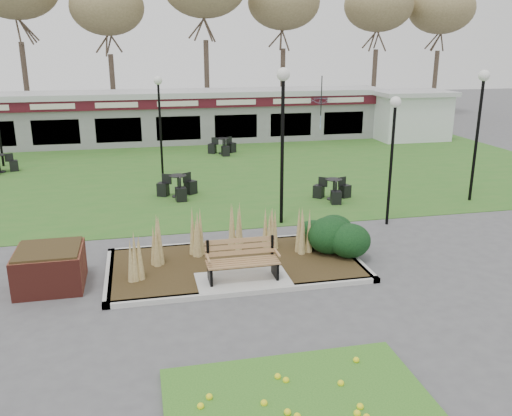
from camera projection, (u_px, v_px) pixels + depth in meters
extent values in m
plane|color=#515154|center=(244.00, 287.00, 12.68)|extent=(100.00, 100.00, 0.00)
cube|color=#2F6B21|center=(191.00, 172.00, 23.88)|extent=(34.00, 16.00, 0.02)
cube|color=#2F6E1F|center=(302.00, 409.00, 8.37)|extent=(4.20, 3.00, 0.08)
cube|color=#362C15|center=(235.00, 265.00, 13.78)|extent=(6.22, 3.22, 0.12)
cube|color=#B7B7B2|center=(248.00, 292.00, 12.27)|extent=(6.40, 0.18, 0.12)
cube|color=#B7B7B2|center=(225.00, 243.00, 15.28)|extent=(6.40, 0.18, 0.12)
cube|color=#B7B7B2|center=(109.00, 276.00, 13.14)|extent=(0.18, 3.40, 0.12)
cube|color=#B7B7B2|center=(350.00, 255.00, 14.42)|extent=(0.18, 3.40, 0.12)
cube|color=#B7B7B2|center=(243.00, 282.00, 12.80)|extent=(2.20, 1.20, 0.13)
cone|color=#9F864F|center=(157.00, 242.00, 13.58)|extent=(0.36, 0.36, 1.15)
cone|color=#9F864F|center=(196.00, 234.00, 14.16)|extent=(0.36, 0.36, 1.15)
cone|color=#9F864F|center=(235.00, 228.00, 14.57)|extent=(0.36, 0.36, 1.15)
cone|color=#9F864F|center=(270.00, 228.00, 14.57)|extent=(0.36, 0.36, 1.15)
cone|color=#9F864F|center=(303.00, 231.00, 14.36)|extent=(0.36, 0.36, 1.15)
cone|color=#9F864F|center=(137.00, 255.00, 12.73)|extent=(0.36, 0.36, 1.15)
ellipsoid|color=black|center=(330.00, 235.00, 14.35)|extent=(1.21, 1.10, 0.99)
ellipsoid|color=black|center=(350.00, 241.00, 14.07)|extent=(1.10, 1.00, 0.90)
ellipsoid|color=black|center=(334.00, 230.00, 14.89)|extent=(1.06, 0.96, 0.86)
ellipsoid|color=black|center=(313.00, 234.00, 14.78)|extent=(0.92, 0.84, 0.76)
cube|color=#AE714E|center=(243.00, 262.00, 12.65)|extent=(1.70, 0.57, 0.04)
cube|color=#AE714E|center=(240.00, 246.00, 12.86)|extent=(1.70, 0.13, 0.44)
cube|color=black|center=(210.00, 274.00, 12.56)|extent=(0.06, 0.55, 0.42)
cube|color=black|center=(275.00, 268.00, 12.88)|extent=(0.06, 0.55, 0.42)
cube|color=black|center=(208.00, 250.00, 12.70)|extent=(0.06, 0.06, 0.50)
cube|color=black|center=(272.00, 245.00, 13.02)|extent=(0.06, 0.06, 0.50)
cube|color=#AE714E|center=(208.00, 258.00, 12.41)|extent=(0.05, 0.50, 0.04)
cube|color=#AE714E|center=(277.00, 253.00, 12.75)|extent=(0.05, 0.50, 0.04)
cube|color=maroon|center=(50.00, 268.00, 12.57)|extent=(1.50, 1.50, 0.90)
cube|color=#362C15|center=(48.00, 250.00, 12.44)|extent=(1.40, 1.40, 0.06)
cube|color=gray|center=(176.00, 119.00, 30.98)|extent=(24.00, 3.00, 2.60)
cube|color=#4B101A|center=(178.00, 103.00, 29.23)|extent=(24.00, 0.18, 0.55)
cube|color=silver|center=(175.00, 93.00, 30.56)|extent=(24.60, 3.40, 0.30)
cube|color=silver|center=(178.00, 104.00, 29.12)|extent=(22.00, 0.02, 0.28)
cube|color=black|center=(179.00, 128.00, 29.71)|extent=(22.00, 0.10, 1.30)
cube|color=silver|center=(409.00, 117.00, 31.89)|extent=(4.00, 3.00, 2.60)
cube|color=silver|center=(411.00, 93.00, 31.48)|extent=(4.40, 3.40, 0.25)
cylinder|color=#47382B|center=(31.00, 88.00, 36.23)|extent=(0.36, 0.36, 5.17)
cylinder|color=#47382B|center=(123.00, 87.00, 37.46)|extent=(0.36, 0.36, 5.17)
cylinder|color=#47382B|center=(209.00, 85.00, 38.70)|extent=(0.36, 0.36, 5.17)
cylinder|color=#47382B|center=(290.00, 84.00, 39.93)|extent=(0.36, 0.36, 5.17)
ellipsoid|color=olive|center=(291.00, 0.00, 38.24)|extent=(5.24, 5.24, 3.93)
cylinder|color=#47382B|center=(366.00, 83.00, 41.16)|extent=(0.36, 0.36, 5.17)
ellipsoid|color=olive|center=(371.00, 1.00, 39.47)|extent=(5.24, 5.24, 3.93)
cylinder|color=#47382B|center=(437.00, 82.00, 42.39)|extent=(0.36, 0.36, 5.17)
ellipsoid|color=olive|center=(445.00, 3.00, 40.70)|extent=(5.24, 5.24, 3.93)
cylinder|color=black|center=(391.00, 167.00, 16.54)|extent=(0.09, 0.09, 3.66)
sphere|color=white|center=(396.00, 102.00, 15.96)|extent=(0.33, 0.33, 0.33)
cylinder|color=black|center=(161.00, 131.00, 22.68)|extent=(0.10, 0.10, 3.86)
sphere|color=white|center=(158.00, 80.00, 22.07)|extent=(0.35, 0.35, 0.35)
cylinder|color=black|center=(282.00, 155.00, 16.52)|extent=(0.11, 0.11, 4.42)
sphere|color=white|center=(283.00, 74.00, 15.83)|extent=(0.40, 0.40, 0.40)
cylinder|color=black|center=(476.00, 143.00, 19.01)|extent=(0.11, 0.11, 4.25)
sphere|color=white|center=(484.00, 75.00, 18.34)|extent=(0.38, 0.38, 0.38)
cylinder|color=black|center=(179.00, 196.00, 20.04)|extent=(0.48, 0.48, 0.03)
cylinder|color=black|center=(178.00, 186.00, 19.93)|extent=(0.05, 0.05, 0.78)
cylinder|color=black|center=(178.00, 176.00, 19.81)|extent=(0.65, 0.65, 0.03)
cube|color=black|center=(191.00, 187.00, 20.39)|extent=(0.51, 0.51, 0.50)
cube|color=black|center=(163.00, 189.00, 20.10)|extent=(0.49, 0.49, 0.50)
cube|color=black|center=(181.00, 194.00, 19.43)|extent=(0.40, 0.40, 0.50)
cylinder|color=black|center=(1.00, 172.00, 23.84)|extent=(0.46, 0.46, 0.03)
cube|color=black|center=(14.00, 166.00, 24.03)|extent=(0.43, 0.43, 0.48)
cylinder|color=black|center=(333.00, 199.00, 19.69)|extent=(0.45, 0.45, 0.03)
cylinder|color=black|center=(333.00, 189.00, 19.59)|extent=(0.05, 0.05, 0.73)
cylinder|color=black|center=(334.00, 179.00, 19.48)|extent=(0.61, 0.61, 0.03)
cube|color=black|center=(345.00, 191.00, 19.92)|extent=(0.44, 0.44, 0.47)
cube|color=black|center=(319.00, 191.00, 19.88)|extent=(0.49, 0.49, 0.47)
cube|color=black|center=(336.00, 197.00, 19.10)|extent=(0.40, 0.40, 0.47)
cylinder|color=black|center=(223.00, 153.00, 27.82)|extent=(0.47, 0.47, 0.03)
cylinder|color=black|center=(223.00, 146.00, 27.71)|extent=(0.05, 0.05, 0.77)
cylinder|color=black|center=(223.00, 138.00, 27.59)|extent=(0.64, 0.64, 0.03)
cube|color=black|center=(231.00, 148.00, 28.15)|extent=(0.50, 0.50, 0.49)
cube|color=black|center=(212.00, 149.00, 27.89)|extent=(0.49, 0.49, 0.49)
cube|color=black|center=(226.00, 151.00, 27.21)|extent=(0.38, 0.38, 0.49)
cylinder|color=black|center=(320.00, 123.00, 30.81)|extent=(0.06, 0.06, 2.20)
imported|color=#3564BC|center=(321.00, 113.00, 30.65)|extent=(2.70, 2.73, 1.92)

